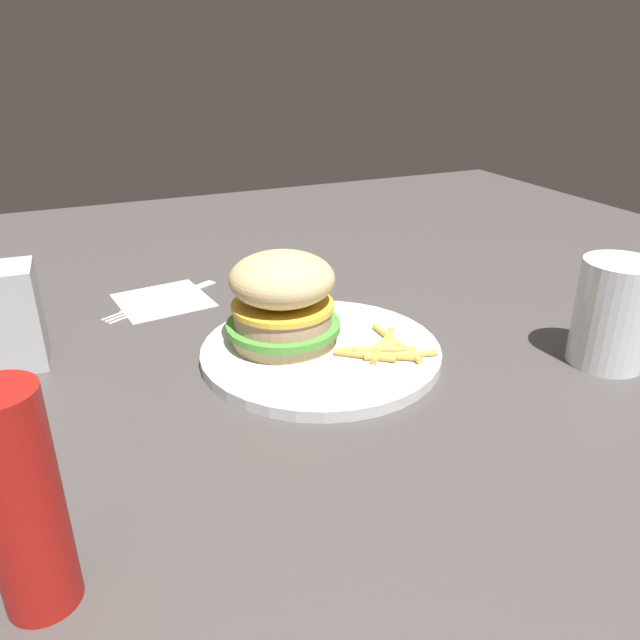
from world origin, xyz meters
The scene contains 8 objects.
ground_plane centered at (0.00, 0.00, 0.00)m, with size 1.60×1.60×0.00m, color #47423F.
plate centered at (0.00, 0.01, 0.01)m, with size 0.26×0.26×0.01m, color silver.
sandwich centered at (0.03, 0.05, 0.06)m, with size 0.12×0.12×0.10m.
fries_pile centered at (-0.04, -0.04, 0.02)m, with size 0.09×0.10×0.01m.
napkin centered at (0.23, 0.14, 0.00)m, with size 0.11×0.11×0.00m, color white.
fork centered at (0.22, 0.14, 0.00)m, with size 0.09×0.16×0.00m.
drink_glass centered at (-0.13, -0.25, 0.05)m, with size 0.08×0.08×0.11m.
ketchup_bottle centered at (-0.22, 0.29, 0.07)m, with size 0.04×0.04×0.15m, color #B21914.
Camera 1 is at (-0.53, 0.25, 0.31)m, focal length 34.29 mm.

